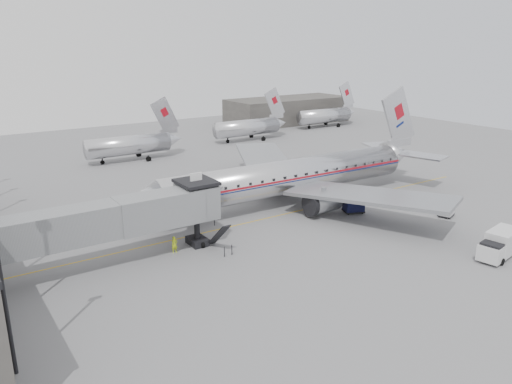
# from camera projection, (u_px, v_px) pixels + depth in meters

# --- Properties ---
(ground) EXTENTS (160.00, 160.00, 0.00)m
(ground) POSITION_uv_depth(u_px,v_px,m) (295.00, 236.00, 50.85)
(ground) COLOR slate
(ground) RESTS_ON ground
(hangar) EXTENTS (30.00, 12.00, 6.00)m
(hangar) POSITION_uv_depth(u_px,v_px,m) (288.00, 110.00, 121.71)
(hangar) COLOR #3B3836
(hangar) RESTS_ON ground
(apron_line) EXTENTS (60.00, 0.15, 0.01)m
(apron_line) POSITION_uv_depth(u_px,v_px,m) (283.00, 214.00, 57.21)
(apron_line) COLOR gold
(apron_line) RESTS_ON ground
(jet_bridge) EXTENTS (21.00, 6.20, 7.10)m
(jet_bridge) POSITION_uv_depth(u_px,v_px,m) (121.00, 218.00, 43.63)
(jet_bridge) COLOR slate
(jet_bridge) RESTS_ON ground
(distant_aircraft_near) EXTENTS (16.39, 3.20, 10.26)m
(distant_aircraft_near) POSITION_uv_depth(u_px,v_px,m) (129.00, 144.00, 82.44)
(distant_aircraft_near) COLOR silver
(distant_aircraft_near) RESTS_ON ground
(distant_aircraft_mid) EXTENTS (16.39, 3.20, 10.26)m
(distant_aircraft_mid) POSITION_uv_depth(u_px,v_px,m) (248.00, 127.00, 99.54)
(distant_aircraft_mid) COLOR silver
(distant_aircraft_mid) RESTS_ON ground
(distant_aircraft_far) EXTENTS (16.39, 3.20, 10.26)m
(distant_aircraft_far) POSITION_uv_depth(u_px,v_px,m) (325.00, 115.00, 115.56)
(distant_aircraft_far) COLOR silver
(distant_aircraft_far) RESTS_ON ground
(airliner) EXTENTS (42.30, 39.20, 13.38)m
(airliner) POSITION_uv_depth(u_px,v_px,m) (294.00, 176.00, 60.67)
(airliner) COLOR silver
(airliner) RESTS_ON ground
(service_van) EXTENTS (5.52, 2.87, 2.48)m
(service_van) POSITION_uv_depth(u_px,v_px,m) (500.00, 244.00, 45.50)
(service_van) COLOR silver
(service_van) RESTS_ON ground
(baggage_cart_navy) EXTENTS (2.74, 2.44, 1.77)m
(baggage_cart_navy) POSITION_uv_depth(u_px,v_px,m) (354.00, 205.00, 57.59)
(baggage_cart_navy) COLOR black
(baggage_cart_navy) RESTS_ON ground
(baggage_cart_white) EXTENTS (2.26, 1.99, 1.48)m
(baggage_cart_white) POSITION_uv_depth(u_px,v_px,m) (447.00, 210.00, 56.37)
(baggage_cart_white) COLOR #B9B9BC
(baggage_cart_white) RESTS_ON ground
(ramp_worker) EXTENTS (0.60, 0.40, 1.62)m
(ramp_worker) POSITION_uv_depth(u_px,v_px,m) (175.00, 245.00, 46.57)
(ramp_worker) COLOR #C4E01A
(ramp_worker) RESTS_ON ground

